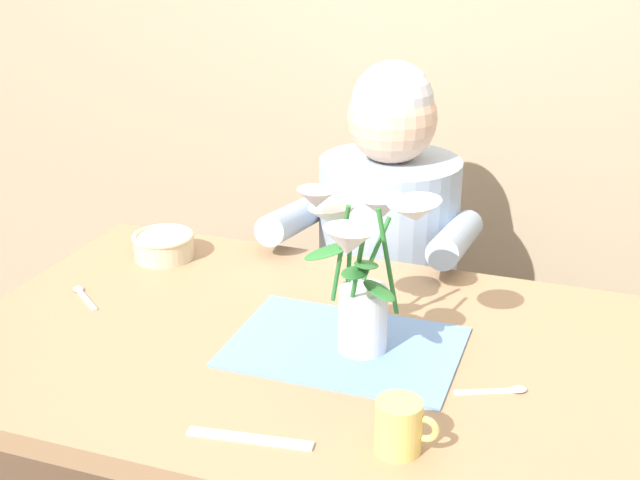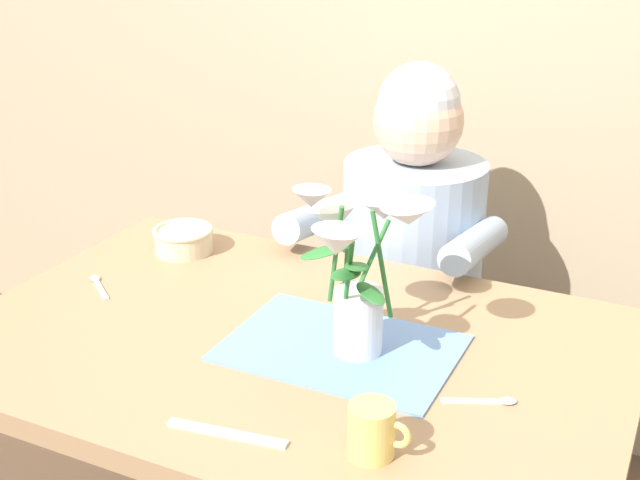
{
  "view_description": "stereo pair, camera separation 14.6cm",
  "coord_description": "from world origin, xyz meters",
  "px_view_note": "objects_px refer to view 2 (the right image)",
  "views": [
    {
      "loc": [
        0.49,
        -1.22,
        1.48
      ],
      "look_at": [
        0.04,
        0.05,
        0.92
      ],
      "focal_mm": 46.92,
      "sensor_mm": 36.0,
      "label": 1
    },
    {
      "loc": [
        0.63,
        -1.17,
        1.48
      ],
      "look_at": [
        0.04,
        0.05,
        0.92
      ],
      "focal_mm": 46.92,
      "sensor_mm": 36.0,
      "label": 2
    }
  ],
  "objects_px": {
    "seated_person": "(410,293)",
    "ceramic_bowl": "(184,239)",
    "dinner_knife": "(227,433)",
    "coffee_cup": "(373,430)",
    "flower_vase": "(357,262)"
  },
  "relations": [
    {
      "from": "seated_person",
      "to": "ceramic_bowl",
      "type": "xyz_separation_m",
      "value": [
        -0.41,
        -0.36,
        0.21
      ]
    },
    {
      "from": "dinner_knife",
      "to": "seated_person",
      "type": "bearing_deg",
      "value": 84.77
    },
    {
      "from": "seated_person",
      "to": "coffee_cup",
      "type": "bearing_deg",
      "value": -69.65
    },
    {
      "from": "seated_person",
      "to": "coffee_cup",
      "type": "relative_size",
      "value": 12.2
    },
    {
      "from": "flower_vase",
      "to": "coffee_cup",
      "type": "distance_m",
      "value": 0.32
    },
    {
      "from": "seated_person",
      "to": "dinner_knife",
      "type": "xyz_separation_m",
      "value": [
        0.04,
        -0.91,
        0.18
      ]
    },
    {
      "from": "seated_person",
      "to": "dinner_knife",
      "type": "height_order",
      "value": "seated_person"
    },
    {
      "from": "seated_person",
      "to": "coffee_cup",
      "type": "xyz_separation_m",
      "value": [
        0.25,
        -0.86,
        0.22
      ]
    },
    {
      "from": "flower_vase",
      "to": "coffee_cup",
      "type": "bearing_deg",
      "value": -61.84
    },
    {
      "from": "coffee_cup",
      "to": "ceramic_bowl",
      "type": "bearing_deg",
      "value": 142.88
    },
    {
      "from": "ceramic_bowl",
      "to": "coffee_cup",
      "type": "height_order",
      "value": "coffee_cup"
    },
    {
      "from": "dinner_knife",
      "to": "coffee_cup",
      "type": "height_order",
      "value": "coffee_cup"
    },
    {
      "from": "seated_person",
      "to": "flower_vase",
      "type": "relative_size",
      "value": 3.71
    },
    {
      "from": "seated_person",
      "to": "dinner_knife",
      "type": "relative_size",
      "value": 5.97
    },
    {
      "from": "flower_vase",
      "to": "seated_person",
      "type": "bearing_deg",
      "value": 100.56
    }
  ]
}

